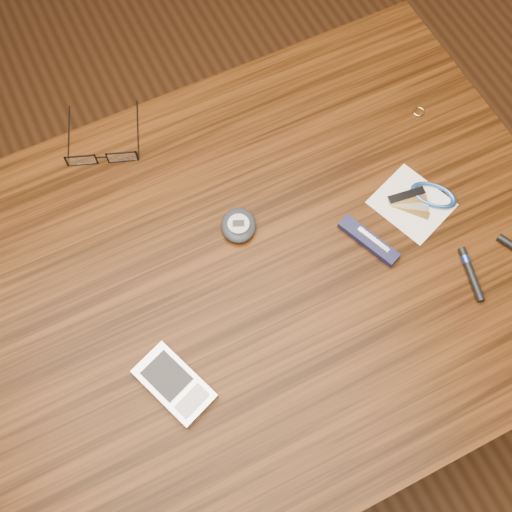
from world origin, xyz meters
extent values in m
plane|color=#472814|center=(0.00, 0.00, 0.00)|extent=(3.80, 3.80, 0.00)
cube|color=#361A08|center=(0.00, 0.00, 0.73)|extent=(1.00, 0.70, 0.03)
cylinder|color=#4C2814|center=(0.45, 0.30, 0.36)|extent=(0.05, 0.05, 0.71)
cube|color=black|center=(-0.13, 0.28, 0.76)|extent=(0.05, 0.02, 0.02)
cube|color=white|center=(-0.13, 0.28, 0.76)|extent=(0.04, 0.02, 0.02)
cylinder|color=black|center=(-0.14, 0.34, 0.75)|extent=(0.04, 0.11, 0.00)
cube|color=black|center=(-0.08, 0.26, 0.76)|extent=(0.05, 0.02, 0.02)
cube|color=white|center=(-0.08, 0.26, 0.76)|extent=(0.04, 0.02, 0.02)
cylinder|color=black|center=(-0.03, 0.30, 0.75)|extent=(0.04, 0.11, 0.00)
cube|color=black|center=(-0.11, 0.27, 0.77)|extent=(0.01, 0.01, 0.00)
torus|color=tan|center=(0.39, 0.13, 0.75)|extent=(0.02, 0.02, 0.00)
cube|color=#ADADB1|center=(-0.14, -0.10, 0.76)|extent=(0.09, 0.12, 0.01)
cube|color=black|center=(-0.15, -0.09, 0.77)|extent=(0.06, 0.07, 0.00)
cube|color=#9A9EA2|center=(-0.13, -0.13, 0.77)|extent=(0.05, 0.04, 0.00)
ellipsoid|color=#202229|center=(0.04, 0.07, 0.76)|extent=(0.07, 0.07, 0.02)
cylinder|color=#969A9E|center=(0.03, 0.07, 0.77)|extent=(0.03, 0.03, 0.00)
cube|color=black|center=(0.03, 0.07, 0.77)|extent=(0.02, 0.02, 0.00)
cube|color=silver|center=(0.29, -0.01, 0.75)|extent=(0.13, 0.13, 0.00)
torus|color=#2657A8|center=(0.32, -0.01, 0.76)|extent=(0.08, 0.08, 0.01)
cube|color=olive|center=(0.28, -0.01, 0.75)|extent=(0.05, 0.05, 0.00)
cube|color=silver|center=(0.28, -0.01, 0.75)|extent=(0.05, 0.04, 0.00)
cube|color=#AD7F3D|center=(0.29, 0.00, 0.76)|extent=(0.06, 0.03, 0.00)
cube|color=black|center=(0.29, 0.01, 0.76)|extent=(0.06, 0.02, 0.00)
cube|color=#111433|center=(0.20, -0.03, 0.76)|extent=(0.06, 0.10, 0.01)
cube|color=silver|center=(0.20, -0.04, 0.76)|extent=(0.03, 0.05, 0.00)
cylinder|color=black|center=(0.38, -0.12, 0.76)|extent=(0.02, 0.03, 0.01)
cylinder|color=black|center=(0.30, -0.14, 0.76)|extent=(0.03, 0.08, 0.01)
cylinder|color=#1A3CB1|center=(0.31, -0.12, 0.76)|extent=(0.01, 0.01, 0.01)
camera|label=1|loc=(-0.13, -0.32, 1.61)|focal=45.00mm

